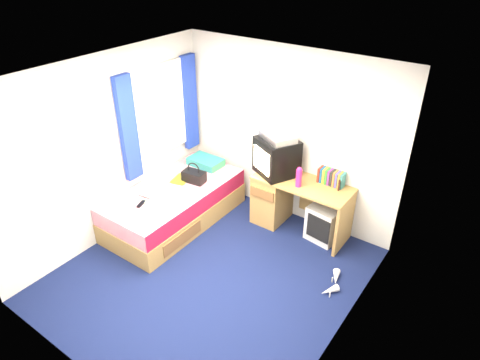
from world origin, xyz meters
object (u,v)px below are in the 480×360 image
Objects in this scene: pink_water_bottle at (299,178)px; crt_tv at (276,157)px; storage_cube at (325,222)px; handbag at (194,176)px; bed at (175,205)px; aerosol_can at (295,172)px; towel at (172,202)px; pillow at (206,162)px; remote_control at (141,204)px; picture_frame at (340,184)px; magazine at (181,179)px; colour_swatch_fan at (147,203)px; white_heels at (333,284)px; water_bottle at (145,194)px; desk at (284,198)px; vcr at (278,136)px.

crt_tv is at bearing 162.84° from pink_water_bottle.
storage_cube is 1.89m from handbag.
bed is 3.07× the size of crt_tv.
aerosol_can is 0.57× the size of towel.
pillow is 1.31m from remote_control.
picture_frame reaches higher than magazine.
pink_water_bottle is 1.98m from colour_swatch_fan.
handbag is 0.21m from magazine.
storage_cube reaches higher than white_heels.
pink_water_bottle is at bearing -165.68° from picture_frame.
pink_water_bottle reaches higher than remote_control.
aerosol_can is 2.00m from water_bottle.
pink_water_bottle is at bearing 40.36° from towel.
handbag is 1.18× the size of towel.
desk reaches higher than colour_swatch_fan.
pillow is at bearing -174.38° from aerosol_can.
magazine is at bearing 93.83° from colour_swatch_fan.
storage_cube is 0.78m from aerosol_can.
towel reaches higher than remote_control.
towel is (-1.68, -1.29, -0.23)m from picture_frame.
bed is at bearing -116.03° from crt_tv.
aerosol_can reaches higher than water_bottle.
water_bottle is at bearing -146.75° from pink_water_bottle.
magazine is (-1.18, -0.63, -0.74)m from vcr.
pillow is 0.39× the size of desk.
magazine is 1.27× the size of colour_swatch_fan.
pink_water_bottle is 1.36m from white_heels.
magazine is 0.58× the size of white_heels.
storage_cube is 2.35m from colour_swatch_fan.
white_heels is at bearing -12.19° from handbag.
aerosol_can reaches higher than remote_control.
desk is at bearing -153.52° from aerosol_can.
desk is 0.61m from crt_tv.
white_heels is at bearing -15.53° from pillow.
picture_frame is (0.87, 0.12, -0.18)m from crt_tv.
picture_frame is at bearing 26.28° from bed.
pillow reaches higher than remote_control.
handbag is 0.70× the size of white_heels.
pink_water_bottle is at bearing -1.66° from pillow.
water_bottle is (-0.09, -1.14, -0.02)m from pillow.
bed is 4.36× the size of vcr.
picture_frame is at bearing 13.01° from handbag.
handbag is (-1.25, -0.61, -0.20)m from aerosol_can.
aerosol_can reaches higher than towel.
storage_cube is 2.08m from magazine.
towel is 1.29× the size of colour_swatch_fan.
handbag is (0.18, -0.47, 0.03)m from pillow.
desk is at bearing 50.68° from towel.
magazine is (-1.17, -0.63, -0.45)m from crt_tv.
crt_tv is at bearing -179.90° from desk.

